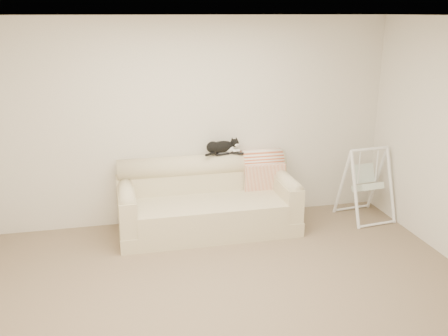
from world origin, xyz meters
name	(u,v)px	position (x,y,z in m)	size (l,w,h in m)	color
ground_plane	(235,295)	(0.00, 0.00, 0.00)	(5.00, 5.00, 0.00)	#705C4B
room_shell	(237,143)	(0.00, 0.00, 1.53)	(5.04, 4.04, 2.60)	beige
sofa	(207,202)	(0.04, 1.62, 0.35)	(2.20, 0.93, 0.90)	#BEB394
remote_a	(222,154)	(0.29, 1.83, 0.91)	(0.19, 0.08, 0.03)	black
remote_b	(237,153)	(0.48, 1.83, 0.91)	(0.17, 0.12, 0.02)	black
tuxedo_cat	(222,147)	(0.28, 1.86, 0.99)	(0.49, 0.29, 0.20)	black
throw_blanket	(262,165)	(0.82, 1.84, 0.72)	(0.53, 0.38, 0.58)	#BC4E23
baby_swing	(366,183)	(2.15, 1.49, 0.48)	(0.66, 0.69, 0.97)	white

